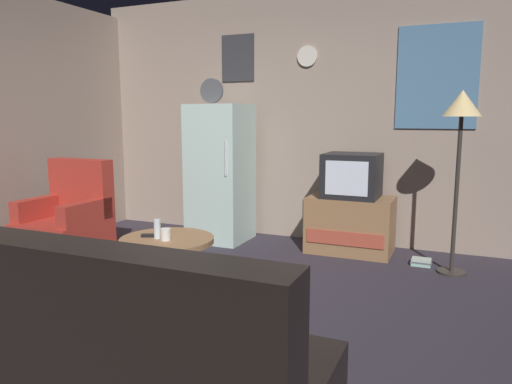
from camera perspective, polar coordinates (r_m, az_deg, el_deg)
ground_plane at (r=3.44m, az=-6.96°, el=-14.60°), size 12.00×12.00×0.00m
wall_with_art at (r=5.40m, az=6.19°, el=8.88°), size 5.20×0.12×2.72m
fridge at (r=5.31m, az=-4.26°, el=2.28°), size 0.60×0.62×1.77m
tv_stand at (r=4.98m, az=11.14°, el=-3.82°), size 0.84×0.53×0.57m
crt_tv at (r=4.90m, az=11.33°, el=1.94°), size 0.54×0.51×0.44m
standing_lamp at (r=4.43m, az=23.20°, el=8.09°), size 0.32×0.32×1.59m
coffee_table at (r=3.81m, az=-10.45°, el=-8.67°), size 0.72×0.72×0.45m
wine_glass at (r=3.73m, az=-11.65°, el=-4.31°), size 0.05×0.05×0.15m
mug_ceramic_white at (r=3.67m, az=-10.68°, el=-4.97°), size 0.08×0.08×0.09m
remote_control at (r=3.80m, az=-12.36°, el=-5.06°), size 0.15×0.10×0.02m
armchair at (r=4.94m, az=-21.44°, el=-3.72°), size 0.68×0.68×0.96m
couch at (r=2.21m, az=-15.73°, el=-19.90°), size 1.70×0.80×0.92m
book_stack at (r=4.78m, az=19.04°, el=-7.85°), size 0.19×0.17×0.06m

